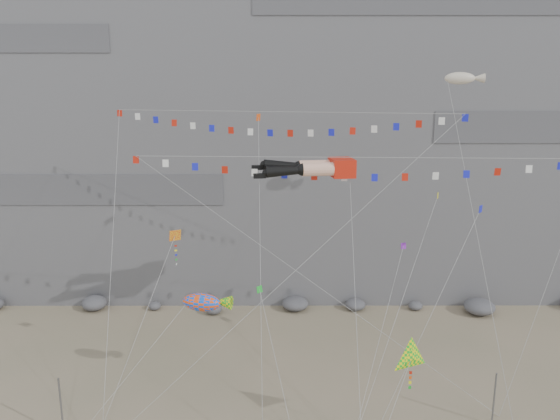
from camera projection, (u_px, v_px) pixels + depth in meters
name	position (u px, v px, depth m)	size (l,w,h in m)	color
ground	(302.00, 409.00, 37.85)	(120.00, 120.00, 0.00)	gray
cliff	(293.00, 57.00, 63.32)	(80.00, 28.00, 50.00)	slate
talus_boulders	(295.00, 304.00, 54.27)	(60.00, 3.00, 1.20)	#5A5B5F
anchor_pole_left	(61.00, 407.00, 34.49)	(0.12, 0.12, 4.10)	slate
anchor_pole_right	(494.00, 399.00, 35.72)	(0.12, 0.12, 3.75)	slate
legs_kite	(314.00, 168.00, 40.18)	(7.67, 15.72, 21.46)	red
flag_banner_upper	(280.00, 112.00, 42.94)	(27.17, 17.52, 26.77)	red
flag_banner_lower	(360.00, 158.00, 39.48)	(32.94, 7.46, 20.14)	red
harlequin_kite	(175.00, 236.00, 38.57)	(5.01, 8.85, 14.53)	red
fish_windsock	(201.00, 302.00, 37.72)	(9.84, 7.64, 12.48)	#F9490C
delta_kite	(411.00, 358.00, 32.12)	(4.94, 5.40, 8.67)	#FFEE0D
blimp_windsock	(460.00, 79.00, 41.85)	(3.62, 12.44, 25.26)	beige
small_kite_a	(258.00, 123.00, 41.69)	(1.28, 14.67, 23.97)	#E34B13
small_kite_b	(403.00, 249.00, 40.92)	(5.57, 10.71, 15.09)	purple
small_kite_c	(260.00, 293.00, 36.03)	(3.32, 8.51, 12.06)	green
small_kite_d	(436.00, 202.00, 41.51)	(9.17, 14.63, 21.39)	yellow
small_kite_e	(479.00, 213.00, 37.61)	(9.41, 8.65, 17.98)	#161BC4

